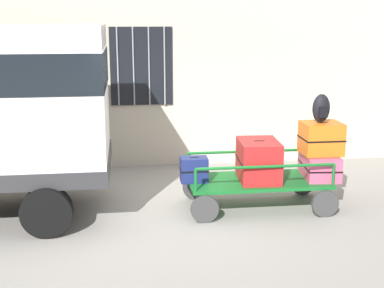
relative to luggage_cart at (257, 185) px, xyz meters
The scene contains 9 objects.
ground_plane 1.21m from the luggage_cart, behind, with size 40.00×40.00×0.00m, color gray.
building_wall 3.70m from the luggage_cart, 112.34° to the left, with size 12.00×0.38×5.00m.
luggage_cart is the anchor object (origin of this frame).
cart_railing 0.38m from the luggage_cart, 90.00° to the left, with size 2.12×0.96×0.36m.
suitcase_left_bottom 1.04m from the luggage_cart, behind, with size 0.43×0.29×0.39m.
suitcase_midleft_bottom 0.40m from the luggage_cart, 90.00° to the right, with size 0.65×0.82×0.63m.
suitcase_center_bottom 1.04m from the luggage_cart, ahead, with size 0.59×0.85×0.38m.
suitcase_center_middle 1.23m from the luggage_cart, ahead, with size 0.61×0.52×0.50m.
backpack 1.53m from the luggage_cart, ahead, with size 0.27×0.22×0.44m.
Camera 1 is at (-0.87, -7.55, 2.92)m, focal length 49.29 mm.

